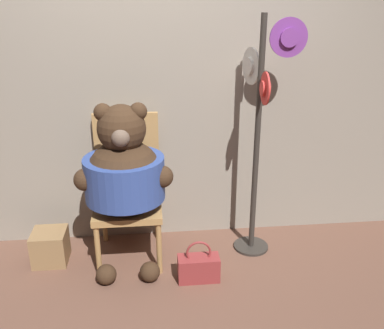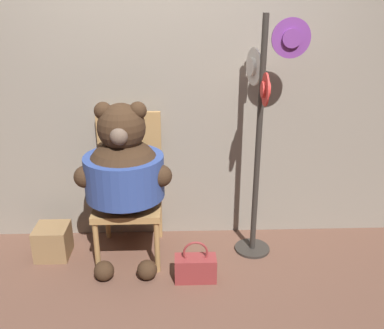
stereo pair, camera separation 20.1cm
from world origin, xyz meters
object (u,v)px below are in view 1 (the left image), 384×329
(chair, at_px, (128,186))
(handbag_on_ground, at_px, (199,267))
(hat_display_rack, at_px, (261,123))
(teddy_bear, at_px, (124,173))

(chair, relative_size, handbag_on_ground, 3.46)
(chair, bearing_deg, hat_display_rack, -4.20)
(teddy_bear, xyz_separation_m, hat_display_rack, (1.01, 0.12, 0.31))
(chair, xyz_separation_m, teddy_bear, (-0.01, -0.20, 0.19))
(teddy_bear, relative_size, handbag_on_ground, 3.96)
(teddy_bear, bearing_deg, hat_display_rack, 6.98)
(chair, distance_m, teddy_bear, 0.27)
(chair, distance_m, hat_display_rack, 1.12)
(chair, bearing_deg, handbag_on_ground, -43.15)
(chair, xyz_separation_m, handbag_on_ground, (0.50, -0.47, -0.46))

